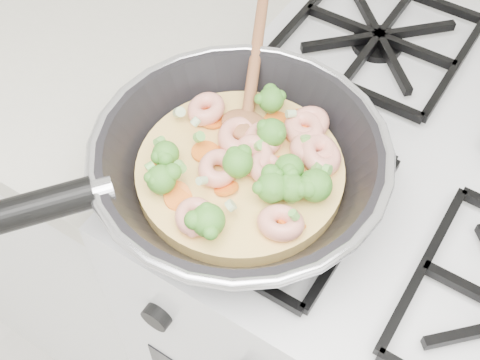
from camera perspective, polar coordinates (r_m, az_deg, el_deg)
The scene contains 3 objects.
stove at distance 1.15m, azimuth 12.14°, elevation -12.22°, with size 0.60×0.60×0.92m.
counter_left at distance 1.43m, azimuth -17.89°, elevation 3.91°, with size 1.00×0.60×0.90m.
skillet at distance 0.66m, azimuth -0.24°, elevation 1.47°, with size 0.39×0.57×0.10m.
Camera 1 is at (0.05, 1.19, 1.48)m, focal length 46.61 mm.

